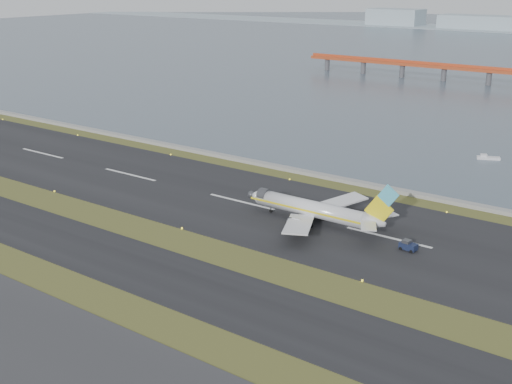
% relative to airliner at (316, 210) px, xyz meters
% --- Properties ---
extents(ground, '(1000.00, 1000.00, 0.00)m').
position_rel_airliner_xyz_m(ground, '(-22.85, -27.91, -3.46)').
color(ground, '#374719').
rests_on(ground, ground).
extents(taxiway_strip, '(1000.00, 18.00, 0.10)m').
position_rel_airliner_xyz_m(taxiway_strip, '(-22.85, -39.91, -3.41)').
color(taxiway_strip, black).
rests_on(taxiway_strip, ground).
extents(runway_strip, '(1000.00, 45.00, 0.10)m').
position_rel_airliner_xyz_m(runway_strip, '(-22.85, 2.09, -3.41)').
color(runway_strip, black).
rests_on(runway_strip, ground).
extents(seawall, '(1000.00, 2.50, 1.00)m').
position_rel_airliner_xyz_m(seawall, '(-22.85, 32.09, -2.96)').
color(seawall, gray).
rests_on(seawall, ground).
extents(airliner, '(38.52, 32.89, 12.80)m').
position_rel_airliner_xyz_m(airliner, '(0.00, 0.00, 0.00)').
color(airliner, silver).
rests_on(airliner, ground).
extents(pushback_tug, '(3.74, 2.44, 2.28)m').
position_rel_airliner_xyz_m(pushback_tug, '(23.34, -1.87, -2.35)').
color(pushback_tug, '#141C39').
rests_on(pushback_tug, ground).
extents(workboat_near, '(7.19, 4.70, 1.67)m').
position_rel_airliner_xyz_m(workboat_near, '(15.74, 78.46, -2.93)').
color(workboat_near, silver).
rests_on(workboat_near, ground).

